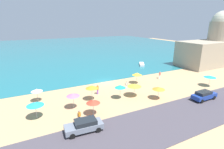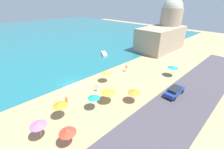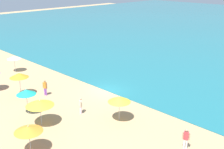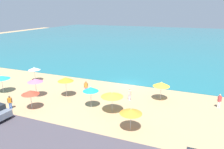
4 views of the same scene
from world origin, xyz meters
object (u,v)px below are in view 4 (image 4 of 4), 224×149
object	(u,v)px
beach_umbrella_4	(112,95)
beach_umbrella_8	(35,80)
beach_umbrella_1	(34,69)
beach_umbrella_6	(161,84)
bather_0	(10,101)
beach_umbrella_2	(1,77)
beach_umbrella_7	(30,92)
bather_2	(130,94)
beach_umbrella_5	(131,111)
bather_1	(86,86)
beach_umbrella_0	(91,89)
bather_3	(219,100)
beach_umbrella_3	(66,79)

from	to	relation	value
beach_umbrella_4	beach_umbrella_8	world-z (taller)	beach_umbrella_8
beach_umbrella_1	beach_umbrella_6	size ratio (longest dim) A/B	0.94
beach_umbrella_4	bather_0	bearing A→B (deg)	-162.01
beach_umbrella_2	beach_umbrella_8	distance (m)	5.26
beach_umbrella_7	bather_2	xyz separation A→B (m)	(9.46, 6.54, -1.14)
beach_umbrella_5	beach_umbrella_6	bearing A→B (deg)	80.85
beach_umbrella_4	bather_1	bearing A→B (deg)	144.25
beach_umbrella_0	bather_2	xyz separation A→B (m)	(3.48, 3.57, -1.34)
beach_umbrella_0	beach_umbrella_2	world-z (taller)	beach_umbrella_0
beach_umbrella_8	bather_3	distance (m)	22.22
beach_umbrella_1	bather_1	distance (m)	10.12
beach_umbrella_3	beach_umbrella_8	xyz separation A→B (m)	(-3.53, -1.52, -0.14)
beach_umbrella_0	beach_umbrella_4	xyz separation A→B (m)	(2.71, -0.24, -0.16)
bather_1	beach_umbrella_1	bearing A→B (deg)	170.92
beach_umbrella_5	beach_umbrella_8	xyz separation A→B (m)	(-13.66, 3.18, 0.28)
beach_umbrella_6	beach_umbrella_0	bearing A→B (deg)	-143.87
beach_umbrella_6	beach_umbrella_8	distance (m)	15.78
beach_umbrella_4	bather_3	size ratio (longest dim) A/B	1.46
beach_umbrella_0	bather_0	xyz separation A→B (m)	(-8.29, -3.81, -1.35)
beach_umbrella_8	bather_1	size ratio (longest dim) A/B	1.42
bather_2	beach_umbrella_5	bearing A→B (deg)	-71.38
beach_umbrella_1	bather_2	size ratio (longest dim) A/B	1.42
beach_umbrella_4	beach_umbrella_8	distance (m)	10.67
beach_umbrella_3	bather_3	distance (m)	18.46
beach_umbrella_7	beach_umbrella_8	world-z (taller)	beach_umbrella_8
beach_umbrella_3	bather_1	xyz separation A→B (m)	(1.82, 1.93, -1.37)
beach_umbrella_0	beach_umbrella_7	size ratio (longest dim) A/B	1.10
beach_umbrella_8	bather_2	size ratio (longest dim) A/B	1.57
beach_umbrella_1	beach_umbrella_5	size ratio (longest dim) A/B	1.02
beach_umbrella_1	beach_umbrella_8	xyz separation A→B (m)	(4.60, -5.04, 0.22)
bather_1	bather_2	xyz separation A→B (m)	(6.09, -0.02, -0.10)
beach_umbrella_4	beach_umbrella_3	bearing A→B (deg)	165.12
beach_umbrella_1	beach_umbrella_7	xyz separation A→B (m)	(6.58, -8.15, 0.03)
beach_umbrella_4	bather_3	xyz separation A→B (m)	(10.88, 5.65, -1.13)
beach_umbrella_0	beach_umbrella_6	distance (m)	8.68
beach_umbrella_5	beach_umbrella_8	distance (m)	14.03
beach_umbrella_0	beach_umbrella_7	xyz separation A→B (m)	(-5.98, -2.97, -0.20)
bather_0	bather_3	bearing A→B (deg)	22.85
beach_umbrella_2	bather_3	size ratio (longest dim) A/B	1.45
beach_umbrella_4	bather_3	bearing A→B (deg)	27.43
beach_umbrella_5	bather_3	world-z (taller)	beach_umbrella_5
beach_umbrella_5	beach_umbrella_8	bearing A→B (deg)	166.91
beach_umbrella_8	bather_2	world-z (taller)	beach_umbrella_8
beach_umbrella_4	bather_0	world-z (taller)	beach_umbrella_4
beach_umbrella_6	beach_umbrella_7	xyz separation A→B (m)	(-12.99, -8.09, -0.06)
beach_umbrella_0	beach_umbrella_3	bearing A→B (deg)	159.45
beach_umbrella_0	beach_umbrella_6	size ratio (longest dim) A/B	1.06
beach_umbrella_6	beach_umbrella_7	bearing A→B (deg)	-148.10
beach_umbrella_4	beach_umbrella_5	world-z (taller)	beach_umbrella_4
beach_umbrella_7	beach_umbrella_8	distance (m)	3.69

